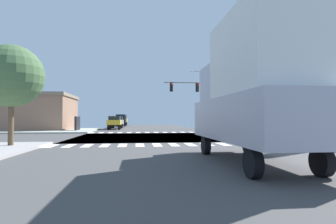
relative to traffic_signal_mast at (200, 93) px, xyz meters
name	(u,v)px	position (x,y,z in m)	size (l,w,h in m)	color
ground	(159,137)	(-5.35, -7.63, -4.53)	(90.00, 90.00, 0.05)	#434242
sidewalk_corner_ne	(249,130)	(7.65, 4.37, -4.44)	(12.00, 12.00, 0.14)	#A09B91
sidewalk_corner_nw	(46,131)	(-18.35, 4.37, -4.44)	(12.00, 12.00, 0.14)	#9BA196
crosswalk_near	(165,145)	(-5.60, -14.93, -4.50)	(13.50, 2.00, 0.01)	silver
crosswalk_far	(152,132)	(-5.60, -0.33, -4.50)	(13.50, 2.00, 0.01)	silver
traffic_signal_mast	(200,93)	(0.00, 0.00, 0.00)	(7.10, 0.55, 6.07)	gray
street_lamp	(200,94)	(2.32, 10.29, 0.74)	(1.78, 0.32, 8.89)	gray
bank_building	(10,112)	(-23.60, 6.81, -2.14)	(17.15, 8.91, 4.71)	#8F6853
sidewalk_tree	(12,76)	(-13.90, -15.72, -0.71)	(3.31, 3.31, 5.46)	brown
sedan_farside_2	(115,122)	(-10.35, 8.52, -3.39)	(1.80, 4.30, 1.88)	black
pickup_crossing_1	(121,120)	(-10.35, 24.83, -3.22)	(2.00, 5.10, 2.35)	black
sedan_queued_3	(117,121)	(-10.35, 14.55, -3.39)	(1.80, 4.30, 1.88)	black
box_truck_leading_1	(252,89)	(-3.35, -22.10, -1.94)	(2.40, 7.20, 4.85)	black
pickup_trailing_2	(123,120)	(-10.35, 31.97, -3.22)	(2.00, 5.10, 2.35)	black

